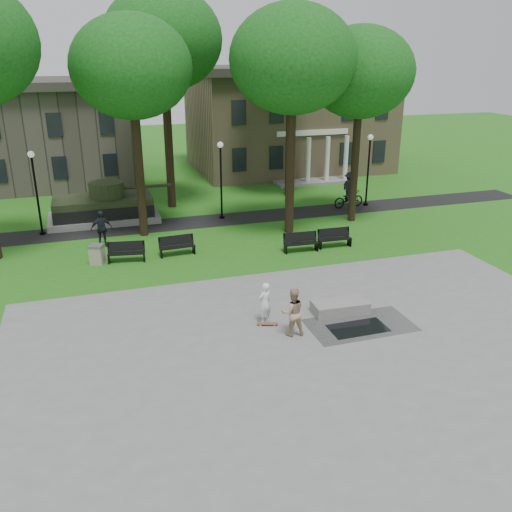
% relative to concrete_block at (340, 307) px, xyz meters
% --- Properties ---
extents(ground, '(120.00, 120.00, 0.00)m').
position_rel_concrete_block_xyz_m(ground, '(-1.74, 1.76, -0.24)').
color(ground, '#2A6317').
rests_on(ground, ground).
extents(plaza, '(22.00, 16.00, 0.02)m').
position_rel_concrete_block_xyz_m(plaza, '(-1.74, -3.24, -0.23)').
color(plaza, gray).
rests_on(plaza, ground).
extents(footpath, '(44.00, 2.60, 0.01)m').
position_rel_concrete_block_xyz_m(footpath, '(-1.74, 13.76, -0.24)').
color(footpath, black).
rests_on(footpath, ground).
extents(building_right, '(17.00, 12.00, 8.60)m').
position_rel_concrete_block_xyz_m(building_right, '(8.26, 27.76, 4.10)').
color(building_right, '#9E8460').
rests_on(building_right, ground).
extents(building_left, '(15.00, 10.00, 7.20)m').
position_rel_concrete_block_xyz_m(building_left, '(-12.74, 28.26, 3.35)').
color(building_left, '#4C443D').
rests_on(building_left, ground).
extents(tree_1, '(6.20, 6.20, 11.63)m').
position_rel_concrete_block_xyz_m(tree_1, '(-6.24, 12.26, 8.71)').
color(tree_1, black).
rests_on(tree_1, ground).
extents(tree_2, '(6.60, 6.60, 12.16)m').
position_rel_concrete_block_xyz_m(tree_2, '(1.76, 10.26, 9.07)').
color(tree_2, black).
rests_on(tree_2, ground).
extents(tree_3, '(6.00, 6.00, 11.19)m').
position_rel_concrete_block_xyz_m(tree_3, '(6.26, 11.26, 8.35)').
color(tree_3, black).
rests_on(tree_3, ground).
extents(tree_4, '(7.20, 7.20, 13.50)m').
position_rel_concrete_block_xyz_m(tree_4, '(-3.74, 17.76, 10.15)').
color(tree_4, black).
rests_on(tree_4, ground).
extents(tree_5, '(6.40, 6.40, 12.44)m').
position_rel_concrete_block_xyz_m(tree_5, '(4.76, 18.26, 9.42)').
color(tree_5, black).
rests_on(tree_5, ground).
extents(lamp_left, '(0.36, 0.36, 4.73)m').
position_rel_concrete_block_xyz_m(lamp_left, '(-11.74, 14.06, 2.55)').
color(lamp_left, black).
rests_on(lamp_left, ground).
extents(lamp_mid, '(0.36, 0.36, 4.73)m').
position_rel_concrete_block_xyz_m(lamp_mid, '(-1.24, 14.06, 2.55)').
color(lamp_mid, black).
rests_on(lamp_mid, ground).
extents(lamp_right, '(0.36, 0.36, 4.73)m').
position_rel_concrete_block_xyz_m(lamp_right, '(8.76, 14.06, 2.55)').
color(lamp_right, black).
rests_on(lamp_right, ground).
extents(tank_monument, '(7.45, 3.40, 2.40)m').
position_rel_concrete_block_xyz_m(tank_monument, '(-8.20, 15.76, 0.61)').
color(tank_monument, gray).
rests_on(tank_monument, ground).
extents(puddle, '(2.20, 1.20, 0.00)m').
position_rel_concrete_block_xyz_m(puddle, '(0.06, -1.43, -0.22)').
color(puddle, black).
rests_on(puddle, plaza).
extents(concrete_block, '(2.25, 1.11, 0.45)m').
position_rel_concrete_block_xyz_m(concrete_block, '(0.00, 0.00, 0.00)').
color(concrete_block, gray).
rests_on(concrete_block, plaza).
extents(skateboard, '(0.80, 0.44, 0.07)m').
position_rel_concrete_block_xyz_m(skateboard, '(-3.10, -0.16, -0.19)').
color(skateboard, brown).
rests_on(skateboard, plaza).
extents(skateboarder, '(0.70, 0.60, 1.63)m').
position_rel_concrete_block_xyz_m(skateboarder, '(-3.12, 0.10, 0.59)').
color(skateboarder, white).
rests_on(skateboarder, plaza).
extents(friend_watching, '(0.94, 0.77, 1.82)m').
position_rel_concrete_block_xyz_m(friend_watching, '(-2.47, -1.11, 0.68)').
color(friend_watching, tan).
rests_on(friend_watching, plaza).
extents(pedestrian_walker, '(1.23, 0.76, 1.96)m').
position_rel_concrete_block_xyz_m(pedestrian_walker, '(-8.57, 10.97, 0.74)').
color(pedestrian_walker, black).
rests_on(pedestrian_walker, ground).
extents(cyclist, '(2.27, 1.32, 2.37)m').
position_rel_concrete_block_xyz_m(cyclist, '(7.42, 13.99, 0.72)').
color(cyclist, black).
rests_on(cyclist, ground).
extents(park_bench_0, '(1.85, 0.80, 1.00)m').
position_rel_concrete_block_xyz_m(park_bench_0, '(-7.56, 8.32, 0.28)').
color(park_bench_0, black).
rests_on(park_bench_0, ground).
extents(park_bench_1, '(1.82, 0.63, 1.00)m').
position_rel_concrete_block_xyz_m(park_bench_1, '(-5.01, 8.49, 0.28)').
color(park_bench_1, black).
rests_on(park_bench_1, ground).
extents(park_bench_2, '(1.82, 0.62, 1.00)m').
position_rel_concrete_block_xyz_m(park_bench_2, '(1.17, 7.06, 0.28)').
color(park_bench_2, black).
rests_on(park_bench_2, ground).
extents(park_bench_3, '(1.81, 0.58, 1.00)m').
position_rel_concrete_block_xyz_m(park_bench_3, '(3.14, 7.18, 0.28)').
color(park_bench_3, black).
rests_on(park_bench_3, ground).
extents(trash_bin, '(0.86, 0.86, 0.96)m').
position_rel_concrete_block_xyz_m(trash_bin, '(-8.94, 8.46, 0.24)').
color(trash_bin, gray).
rests_on(trash_bin, ground).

